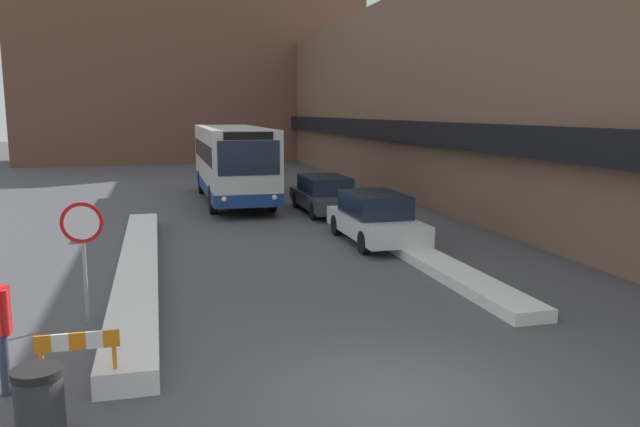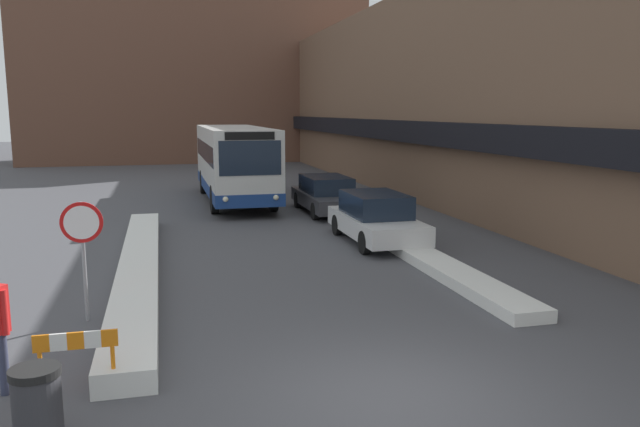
% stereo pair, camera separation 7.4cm
% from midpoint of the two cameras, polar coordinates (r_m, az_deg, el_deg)
% --- Properties ---
extents(ground_plane, '(160.00, 160.00, 0.00)m').
position_cam_midpoint_polar(ground_plane, '(8.95, 6.92, -16.63)').
color(ground_plane, '#47474C').
extents(building_row_right, '(5.50, 60.00, 9.10)m').
position_cam_midpoint_polar(building_row_right, '(34.05, 7.93, 10.32)').
color(building_row_right, brown).
rests_on(building_row_right, ground_plane).
extents(building_backdrop_far, '(26.00, 8.00, 15.58)m').
position_cam_midpoint_polar(building_backdrop_far, '(51.56, -11.56, 13.49)').
color(building_backdrop_far, brown).
rests_on(building_backdrop_far, ground_plane).
extents(snow_bank_left, '(0.90, 13.80, 0.37)m').
position_cam_midpoint_polar(snow_bank_left, '(15.82, -16.37, -4.65)').
color(snow_bank_left, silver).
rests_on(snow_bank_left, ground_plane).
extents(snow_bank_right, '(0.90, 14.09, 0.26)m').
position_cam_midpoint_polar(snow_bank_right, '(18.36, 6.83, -2.59)').
color(snow_bank_right, silver).
rests_on(snow_bank_right, ground_plane).
extents(city_bus, '(2.56, 10.17, 3.22)m').
position_cam_midpoint_polar(city_bus, '(27.31, -8.08, 4.75)').
color(city_bus, silver).
rests_on(city_bus, ground_plane).
extents(parked_car_front, '(1.84, 4.48, 1.49)m').
position_cam_midpoint_polar(parked_car_front, '(18.76, 4.94, -0.40)').
color(parked_car_front, silver).
rests_on(parked_car_front, ground_plane).
extents(parked_car_back, '(1.86, 4.78, 1.41)m').
position_cam_midpoint_polar(parked_car_back, '(24.22, 0.37, 1.77)').
color(parked_car_back, '#38383D').
rests_on(parked_car_back, ground_plane).
extents(stop_sign, '(0.76, 0.08, 2.27)m').
position_cam_midpoint_polar(stop_sign, '(12.30, -21.04, -1.90)').
color(stop_sign, gray).
rests_on(stop_sign, ground_plane).
extents(trash_bin, '(0.59, 0.59, 0.95)m').
position_cam_midpoint_polar(trash_bin, '(8.37, -24.49, -15.76)').
color(trash_bin, '#38383D').
rests_on(trash_bin, ground_plane).
extents(construction_barricade, '(1.10, 0.06, 0.94)m').
position_cam_midpoint_polar(construction_barricade, '(9.32, -21.46, -11.69)').
color(construction_barricade, orange).
rests_on(construction_barricade, ground_plane).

